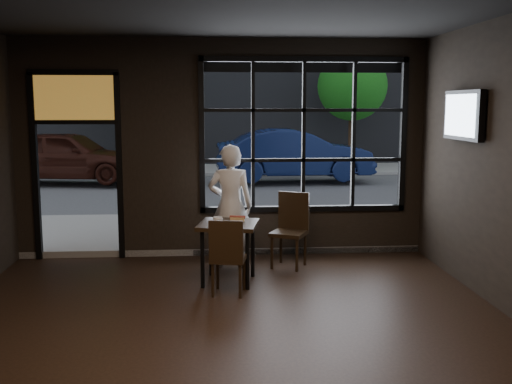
{
  "coord_description": "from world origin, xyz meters",
  "views": [
    {
      "loc": [
        -0.14,
        -5.29,
        2.25
      ],
      "look_at": [
        0.4,
        2.2,
        1.15
      ],
      "focal_mm": 42.0,
      "sensor_mm": 36.0,
      "label": 1
    }
  ],
  "objects": [
    {
      "name": "navy_car",
      "position": [
        2.19,
        11.72,
        0.83
      ],
      "size": [
        4.51,
        1.79,
        1.46
      ],
      "primitive_type": "imported",
      "rotation": [
        0.0,
        0.0,
        1.63
      ],
      "color": "#0F1A42",
      "rests_on": "street_asphalt"
    },
    {
      "name": "maroon_car",
      "position": [
        -4.21,
        11.86,
        0.82
      ],
      "size": [
        4.45,
        2.38,
        1.44
      ],
      "primitive_type": "imported",
      "rotation": [
        0.0,
        0.0,
        1.4
      ],
      "color": "black",
      "rests_on": "street_asphalt"
    },
    {
      "name": "tree_left",
      "position": [
        -3.27,
        15.12,
        3.18
      ],
      "size": [
        2.65,
        2.65,
        4.51
      ],
      "color": "#332114",
      "rests_on": "street_asphalt"
    },
    {
      "name": "floor",
      "position": [
        0.0,
        0.0,
        -0.01
      ],
      "size": [
        6.0,
        7.0,
        0.02
      ],
      "primitive_type": "cube",
      "color": "black",
      "rests_on": "ground"
    },
    {
      "name": "cafe_table",
      "position": [
        0.04,
        2.12,
        0.39
      ],
      "size": [
        0.84,
        0.84,
        0.78
      ],
      "primitive_type": "cube",
      "rotation": [
        0.0,
        0.0,
        -0.19
      ],
      "color": "black",
      "rests_on": "floor"
    },
    {
      "name": "street_asphalt",
      "position": [
        0.0,
        24.0,
        -0.02
      ],
      "size": [
        60.0,
        41.0,
        0.04
      ],
      "primitive_type": "cube",
      "color": "#545456",
      "rests_on": "ground"
    },
    {
      "name": "window_frame",
      "position": [
        1.2,
        3.5,
        1.8
      ],
      "size": [
        3.06,
        0.12,
        2.28
      ],
      "primitive_type": "cube",
      "color": "black",
      "rests_on": "ground"
    },
    {
      "name": "tree_right",
      "position": [
        4.66,
        15.24,
        2.87
      ],
      "size": [
        2.39,
        2.39,
        4.07
      ],
      "color": "#332114",
      "rests_on": "street_asphalt"
    },
    {
      "name": "tv",
      "position": [
        2.93,
        1.89,
        2.12
      ],
      "size": [
        0.12,
        1.04,
        0.61
      ],
      "primitive_type": "cube",
      "color": "black",
      "rests_on": "wall_right"
    },
    {
      "name": "chair_window",
      "position": [
        0.9,
        2.78,
        0.52
      ],
      "size": [
        0.6,
        0.6,
        1.03
      ],
      "primitive_type": "cube",
      "rotation": [
        0.0,
        0.0,
        -0.46
      ],
      "color": "black",
      "rests_on": "floor"
    },
    {
      "name": "hotdog",
      "position": [
        0.17,
        2.23,
        0.8
      ],
      "size": [
        0.21,
        0.11,
        0.06
      ],
      "primitive_type": null,
      "rotation": [
        0.0,
        0.0,
        -0.18
      ],
      "color": "tan",
      "rests_on": "cafe_table"
    },
    {
      "name": "chair_near",
      "position": [
        0.03,
        1.66,
        0.46
      ],
      "size": [
        0.47,
        0.47,
        0.93
      ],
      "primitive_type": "cube",
      "rotation": [
        0.0,
        0.0,
        2.96
      ],
      "color": "black",
      "rests_on": "floor"
    },
    {
      "name": "stained_transom",
      "position": [
        -2.1,
        3.5,
        2.35
      ],
      "size": [
        1.2,
        0.06,
        0.7
      ],
      "primitive_type": "cube",
      "color": "orange",
      "rests_on": "ground"
    },
    {
      "name": "cup",
      "position": [
        -0.09,
        2.02,
        0.82
      ],
      "size": [
        0.14,
        0.14,
        0.1
      ],
      "primitive_type": "imported",
      "rotation": [
        0.0,
        0.0,
        -0.17
      ],
      "color": "silver",
      "rests_on": "cafe_table"
    },
    {
      "name": "man",
      "position": [
        0.09,
        2.92,
        0.86
      ],
      "size": [
        0.66,
        0.47,
        1.71
      ],
      "primitive_type": "imported",
      "rotation": [
        0.0,
        0.0,
        3.04
      ],
      "color": "silver",
      "rests_on": "floor"
    }
  ]
}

